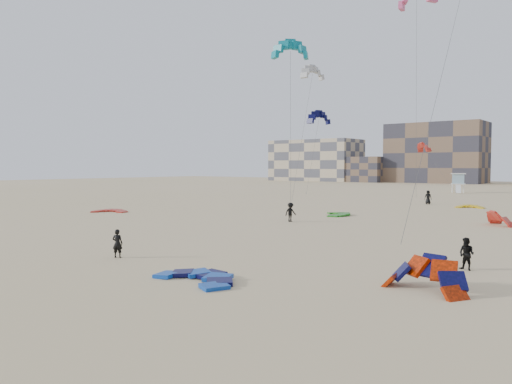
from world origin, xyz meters
The scene contains 19 objects.
ground centered at (0.00, 0.00, 0.00)m, with size 320.00×320.00×0.00m, color #D1B48C.
kite_ground_blue centered at (4.82, -3.60, 0.00)m, with size 3.78×3.95×0.50m, color #0F3EC3, non-canonical shape.
kite_ground_orange centered at (13.42, 0.86, 0.00)m, with size 3.45×2.73×2.21m, color #FF2A01, non-canonical shape.
kite_ground_red centered at (-26.29, 14.09, 0.00)m, with size 3.56×3.77×0.47m, color red, non-canonical shape.
kite_ground_green centered at (-4.67, 26.44, 0.00)m, with size 3.62×3.83×0.46m, color #267919, non-canonical shape.
kite_ground_red_far centered at (10.76, 27.34, 0.00)m, with size 3.27×2.71×2.04m, color red, non-canonical shape.
kite_ground_yellow centered at (3.64, 44.50, 0.00)m, with size 3.01×3.13×0.63m, color #FFE608, non-canonical shape.
kitesurfer_main centered at (-2.68, -2.29, 0.80)m, with size 0.58×0.38×1.60m, color black.
kitesurfer_b centered at (13.62, 6.17, 0.80)m, with size 0.78×0.61×1.60m, color black.
kitesurfer_c centered at (-5.15, 18.55, 0.88)m, with size 1.13×0.65×1.76m, color black.
kitesurfer_e centered at (-2.39, 47.21, 0.93)m, with size 0.91×0.59×1.86m, color black.
kite_fly_teal_a centered at (-7.98, 22.62, 16.56)m, with size 4.99×5.03×16.74m.
kite_fly_grey centered at (-13.97, 36.60, 17.03)m, with size 4.22×8.87×17.22m.
kite_fly_navy centered at (-20.95, 49.96, 12.62)m, with size 5.78×11.41×12.91m.
kite_fly_red centered at (-8.32, 62.00, 8.00)m, with size 8.56×5.65×8.41m.
lifeguard_tower_far centered at (-7.73, 79.29, 1.84)m, with size 3.30×5.46×3.72m.
condo_west_a centered at (-70.00, 130.00, 7.00)m, with size 30.00×15.00×14.00m, color #BFAD8C.
condo_west_b centered at (-30.00, 134.00, 9.00)m, with size 28.00×14.00×18.00m, color brown.
condo_fill_left centered at (-50.00, 128.00, 4.00)m, with size 12.00×10.00×8.00m, color brown.
Camera 1 is at (20.40, -19.25, 5.11)m, focal length 35.00 mm.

